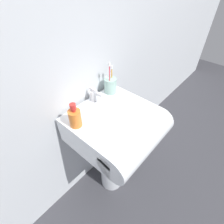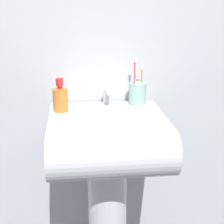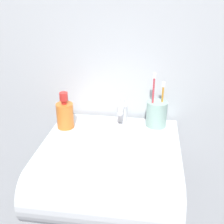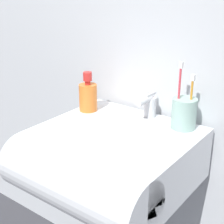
% 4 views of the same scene
% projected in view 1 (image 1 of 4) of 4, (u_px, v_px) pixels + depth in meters
% --- Properties ---
extents(ground_plane, '(6.00, 6.00, 0.00)m').
position_uv_depth(ground_plane, '(112.00, 181.00, 1.57)').
color(ground_plane, '#38383D').
rests_on(ground_plane, ground).
extents(wall_back, '(5.00, 0.05, 2.40)m').
position_uv_depth(wall_back, '(74.00, 36.00, 0.89)').
color(wall_back, silver).
rests_on(wall_back, ground).
extents(sink_pedestal, '(0.18, 0.18, 0.64)m').
position_uv_depth(sink_pedestal, '(112.00, 161.00, 1.35)').
color(sink_pedestal, white).
rests_on(sink_pedestal, ground).
extents(sink_basin, '(0.49, 0.50, 0.18)m').
position_uv_depth(sink_basin, '(119.00, 129.00, 1.05)').
color(sink_basin, white).
rests_on(sink_basin, sink_pedestal).
extents(faucet, '(0.04, 0.11, 0.09)m').
position_uv_depth(faucet, '(94.00, 95.00, 1.08)').
color(faucet, silver).
rests_on(faucet, sink_basin).
extents(toothbrush_cup, '(0.08, 0.08, 0.22)m').
position_uv_depth(toothbrush_cup, '(110.00, 85.00, 1.15)').
color(toothbrush_cup, '#99BFB2').
rests_on(toothbrush_cup, sink_basin).
extents(soap_bottle, '(0.07, 0.07, 0.15)m').
position_uv_depth(soap_bottle, '(75.00, 117.00, 0.91)').
color(soap_bottle, orange).
rests_on(soap_bottle, sink_basin).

